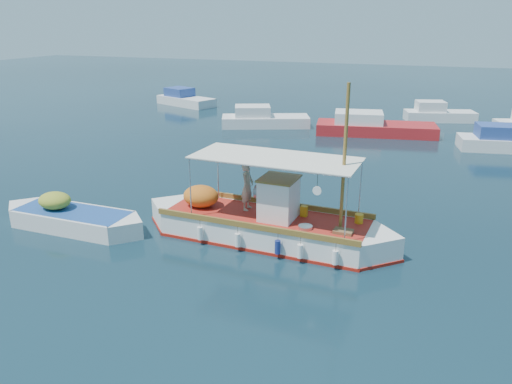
% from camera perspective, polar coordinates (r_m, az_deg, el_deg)
% --- Properties ---
extents(ground, '(160.00, 160.00, 0.00)m').
position_cam_1_polar(ground, '(18.79, 1.47, -5.60)').
color(ground, black).
rests_on(ground, ground).
extents(fishing_caique, '(10.09, 3.13, 6.16)m').
position_cam_1_polar(fishing_caique, '(18.77, 0.94, -3.80)').
color(fishing_caique, white).
rests_on(fishing_caique, ground).
extents(dinghy, '(6.49, 1.87, 1.58)m').
position_cam_1_polar(dinghy, '(21.13, -20.28, -2.98)').
color(dinghy, white).
rests_on(dinghy, ground).
extents(bg_boat_nw, '(7.06, 4.74, 1.80)m').
position_cam_1_polar(bg_boat_nw, '(38.90, 0.77, 8.22)').
color(bg_boat_nw, silver).
rests_on(bg_boat_nw, ground).
extents(bg_boat_n, '(8.74, 4.23, 1.80)m').
position_cam_1_polar(bg_boat_n, '(37.13, 13.12, 7.20)').
color(bg_boat_n, '#AA1C1F').
rests_on(bg_boat_n, ground).
extents(bg_boat_ne, '(6.95, 3.33, 1.80)m').
position_cam_1_polar(bg_boat_ne, '(35.50, 27.12, 5.05)').
color(bg_boat_ne, silver).
rests_on(bg_boat_ne, ground).
extents(bg_boat_far_w, '(6.54, 4.37, 1.80)m').
position_cam_1_polar(bg_boat_far_w, '(49.42, -8.16, 10.37)').
color(bg_boat_far_w, silver).
rests_on(bg_boat_far_w, ground).
extents(bg_boat_far_n, '(5.81, 3.45, 1.80)m').
position_cam_1_polar(bg_boat_far_n, '(43.68, 20.04, 8.28)').
color(bg_boat_far_n, silver).
rests_on(bg_boat_far_n, ground).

